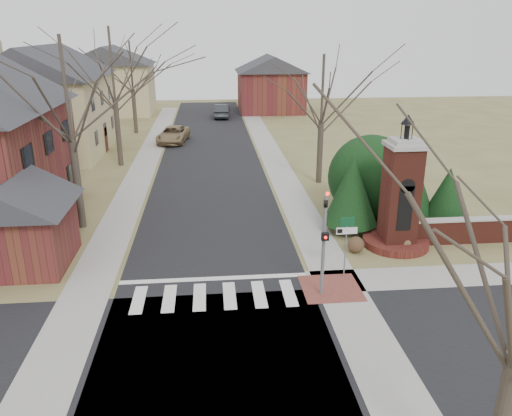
{
  "coord_description": "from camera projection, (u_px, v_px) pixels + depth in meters",
  "views": [
    {
      "loc": [
        0.0,
        -16.87,
        10.11
      ],
      "look_at": [
        2.16,
        6.0,
        1.84
      ],
      "focal_mm": 35.0,
      "sensor_mm": 36.0,
      "label": 1
    }
  ],
  "objects": [
    {
      "name": "main_street",
      "position": [
        210.0,
        163.0,
        39.84
      ],
      "size": [
        8.0,
        70.0,
        0.01
      ],
      "primitive_type": "cube",
      "color": "black",
      "rests_on": "ground"
    },
    {
      "name": "sign_post",
      "position": [
        346.0,
        235.0,
        20.93
      ],
      "size": [
        0.9,
        0.07,
        2.75
      ],
      "color": "slate",
      "rests_on": "ground"
    },
    {
      "name": "brick_gate_monument",
      "position": [
        399.0,
        204.0,
        23.97
      ],
      "size": [
        3.2,
        3.2,
        6.47
      ],
      "color": "maroon",
      "rests_on": "ground"
    },
    {
      "name": "house_stucco_left",
      "position": [
        47.0,
        99.0,
        41.77
      ],
      "size": [
        9.8,
        12.8,
        9.28
      ],
      "color": "tan",
      "rests_on": "ground"
    },
    {
      "name": "house_distant_left",
      "position": [
        110.0,
        79.0,
        61.69
      ],
      "size": [
        10.8,
        8.8,
        8.53
      ],
      "color": "tan",
      "rests_on": "ground"
    },
    {
      "name": "bare_tree_3",
      "position": [
        323.0,
        84.0,
        32.62
      ],
      "size": [
        7.0,
        7.0,
        9.7
      ],
      "color": "#473D33",
      "rests_on": "ground"
    },
    {
      "name": "dry_shrub_left",
      "position": [
        356.0,
        245.0,
        23.79
      ],
      "size": [
        0.8,
        0.8,
        0.8
      ],
      "primitive_type": "sphere",
      "color": "#4C3622",
      "rests_on": "ground"
    },
    {
      "name": "garage_left",
      "position": [
        18.0,
        219.0,
        21.93
      ],
      "size": [
        4.8,
        4.8,
        4.29
      ],
      "color": "brown",
      "rests_on": "ground"
    },
    {
      "name": "evergreen_far",
      "position": [
        448.0,
        193.0,
        26.44
      ],
      "size": [
        2.4,
        2.4,
        3.3
      ],
      "color": "#473D33",
      "rests_on": "ground"
    },
    {
      "name": "brick_garden_wall",
      "position": [
        484.0,
        230.0,
        24.88
      ],
      "size": [
        7.5,
        0.5,
        1.3
      ],
      "color": "maroon",
      "rests_on": "ground"
    },
    {
      "name": "evergreen_near",
      "position": [
        352.0,
        190.0,
        25.65
      ],
      "size": [
        2.8,
        2.8,
        4.1
      ],
      "color": "#473D33",
      "rests_on": "ground"
    },
    {
      "name": "crosswalk_zone",
      "position": [
        215.0,
        296.0,
        19.98
      ],
      "size": [
        8.0,
        2.2,
        0.02
      ],
      "primitive_type": "cube",
      "color": "silver",
      "rests_on": "ground"
    },
    {
      "name": "cross_street",
      "position": [
        216.0,
        354.0,
        16.42
      ],
      "size": [
        120.0,
        8.0,
        0.01
      ],
      "primitive_type": "cube",
      "color": "black",
      "rests_on": "ground"
    },
    {
      "name": "ground",
      "position": [
        215.0,
        307.0,
        19.23
      ],
      "size": [
        120.0,
        120.0,
        0.0
      ],
      "primitive_type": "plane",
      "color": "brown",
      "rests_on": "ground"
    },
    {
      "name": "bare_tree_1",
      "position": [
        111.0,
        59.0,
        36.5
      ],
      "size": [
        8.4,
        8.4,
        11.64
      ],
      "color": "#473D33",
      "rests_on": "ground"
    },
    {
      "name": "traffic_signal_pole",
      "position": [
        324.0,
        235.0,
        19.27
      ],
      "size": [
        0.28,
        0.41,
        4.5
      ],
      "color": "slate",
      "rests_on": "ground"
    },
    {
      "name": "bare_tree_0",
      "position": [
        65.0,
        81.0,
        24.44
      ],
      "size": [
        8.05,
        8.05,
        11.15
      ],
      "color": "#473D33",
      "rests_on": "ground"
    },
    {
      "name": "dry_shrub_right",
      "position": [
        405.0,
        241.0,
        24.23
      ],
      "size": [
        0.79,
        0.79,
        0.79
      ],
      "primitive_type": "sphere",
      "color": "brown",
      "rests_on": "ground"
    },
    {
      "name": "stop_bar",
      "position": [
        214.0,
        279.0,
        21.39
      ],
      "size": [
        8.0,
        0.35,
        0.02
      ],
      "primitive_type": "cube",
      "color": "silver",
      "rests_on": "ground"
    },
    {
      "name": "distant_car",
      "position": [
        222.0,
        111.0,
        59.91
      ],
      "size": [
        2.1,
        5.01,
        1.61
      ],
      "primitive_type": "imported",
      "rotation": [
        0.0,
        0.0,
        3.06
      ],
      "color": "#2E3235",
      "rests_on": "ground"
    },
    {
      "name": "evergreen_mass",
      "position": [
        371.0,
        174.0,
        28.11
      ],
      "size": [
        4.8,
        4.8,
        4.8
      ],
      "primitive_type": "sphere",
      "color": "black",
      "rests_on": "ground"
    },
    {
      "name": "bare_tree_2",
      "position": [
        131.0,
        62.0,
        48.97
      ],
      "size": [
        7.35,
        7.35,
        10.19
      ],
      "color": "#473D33",
      "rests_on": "ground"
    },
    {
      "name": "pickup_truck",
      "position": [
        173.0,
        135.0,
        46.91
      ],
      "size": [
        3.18,
        5.58,
        1.47
      ],
      "primitive_type": "imported",
      "rotation": [
        0.0,
        0.0,
        -0.15
      ],
      "color": "olive",
      "rests_on": "ground"
    },
    {
      "name": "sidewalk_right_main",
      "position": [
        275.0,
        161.0,
        40.3
      ],
      "size": [
        2.0,
        60.0,
        0.02
      ],
      "primitive_type": "cube",
      "color": "gray",
      "rests_on": "ground"
    },
    {
      "name": "curb_apron",
      "position": [
        331.0,
        288.0,
        20.59
      ],
      "size": [
        2.4,
        2.4,
        0.02
      ],
      "primitive_type": "cube",
      "color": "brown",
      "rests_on": "ground"
    },
    {
      "name": "evergreen_mid",
      "position": [
        406.0,
        176.0,
        26.96
      ],
      "size": [
        3.4,
        3.4,
        4.7
      ],
      "color": "#473D33",
      "rests_on": "ground"
    },
    {
      "name": "house_distant_right",
      "position": [
        271.0,
        82.0,
        63.66
      ],
      "size": [
        8.8,
        8.8,
        7.3
      ],
      "color": "brown",
      "rests_on": "ground"
    },
    {
      "name": "sidewalk_left",
      "position": [
        144.0,
        164.0,
        39.38
      ],
      "size": [
        2.0,
        60.0,
        0.02
      ],
      "primitive_type": "cube",
      "color": "gray",
      "rests_on": "ground"
    }
  ]
}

